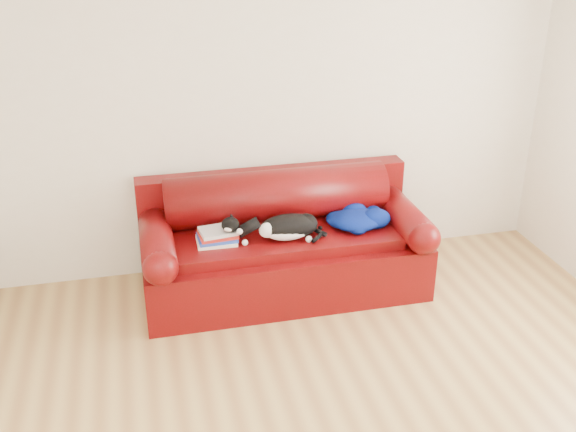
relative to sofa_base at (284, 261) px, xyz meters
name	(u,v)px	position (x,y,z in m)	size (l,w,h in m)	color
ground	(350,417)	(0.05, -1.49, -0.24)	(4.50, 4.50, 0.00)	olive
room_shell	(386,142)	(0.17, -1.48, 1.43)	(4.52, 4.02, 2.61)	beige
sofa_base	(284,261)	(0.00, 0.00, 0.00)	(2.10, 0.90, 0.50)	#380502
sofa_back	(276,212)	(0.00, 0.24, 0.30)	(2.10, 1.01, 0.88)	#380502
book_stack	(217,236)	(-0.50, -0.07, 0.31)	(0.29, 0.23, 0.10)	white
cat	(288,228)	(0.00, -0.13, 0.35)	(0.62, 0.25, 0.22)	black
blanket	(358,218)	(0.56, -0.05, 0.32)	(0.50, 0.40, 0.14)	#020E49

